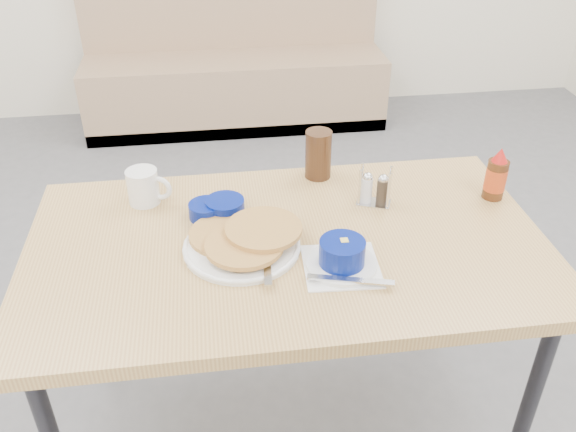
{
  "coord_description": "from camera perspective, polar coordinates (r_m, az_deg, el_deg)",
  "views": [
    {
      "loc": [
        -0.18,
        -1.07,
        1.72
      ],
      "look_at": [
        0.01,
        0.28,
        0.82
      ],
      "focal_mm": 38.0,
      "sensor_mm": 36.0,
      "label": 1
    }
  ],
  "objects": [
    {
      "name": "creamer_bowl",
      "position": [
        1.74,
        -7.67,
        0.51
      ],
      "size": [
        0.1,
        0.1,
        0.04
      ],
      "rotation": [
        0.0,
        0.0,
        0.3
      ],
      "color": "navy",
      "rests_on": "dining_table"
    },
    {
      "name": "butter_bowl",
      "position": [
        1.75,
        -5.91,
        0.79
      ],
      "size": [
        0.11,
        0.11,
        0.05
      ],
      "rotation": [
        0.0,
        0.0,
        -0.19
      ],
      "color": "navy",
      "rests_on": "dining_table"
    },
    {
      "name": "coffee_mug",
      "position": [
        1.83,
        -13.28,
        2.72
      ],
      "size": [
        0.13,
        0.09,
        0.1
      ],
      "rotation": [
        0.0,
        0.0,
        -0.34
      ],
      "color": "white",
      "rests_on": "dining_table"
    },
    {
      "name": "grits_setting",
      "position": [
        1.54,
        5.08,
        -3.79
      ],
      "size": [
        0.21,
        0.21,
        0.08
      ],
      "rotation": [
        0.0,
        0.0,
        -0.05
      ],
      "color": "white",
      "rests_on": "dining_table"
    },
    {
      "name": "syrup_bottle",
      "position": [
        1.9,
        18.89,
        3.51
      ],
      "size": [
        0.06,
        0.06,
        0.16
      ],
      "rotation": [
        0.0,
        0.0,
        -0.02
      ],
      "color": "#47230F",
      "rests_on": "dining_table"
    },
    {
      "name": "dining_table",
      "position": [
        1.68,
        -0.03,
        -4.08
      ],
      "size": [
        1.4,
        0.8,
        0.76
      ],
      "color": "tan",
      "rests_on": "ground"
    },
    {
      "name": "pancake_plate",
      "position": [
        1.61,
        -4.19,
        -2.37
      ],
      "size": [
        0.32,
        0.33,
        0.06
      ],
      "rotation": [
        0.0,
        0.0,
        -0.38
      ],
      "color": "white",
      "rests_on": "dining_table"
    },
    {
      "name": "sugar_wrapper",
      "position": [
        1.52,
        -1.9,
        -5.82
      ],
      "size": [
        0.04,
        0.04,
        0.0
      ],
      "primitive_type": "cube",
      "rotation": [
        0.0,
        0.0,
        0.48
      ],
      "color": "#F26950",
      "rests_on": "dining_table"
    },
    {
      "name": "condiment_caddy",
      "position": [
        1.8,
        8.09,
        2.3
      ],
      "size": [
        0.11,
        0.09,
        0.12
      ],
      "rotation": [
        0.0,
        0.0,
        -0.37
      ],
      "color": "silver",
      "rests_on": "dining_table"
    },
    {
      "name": "amber_tumbler",
      "position": [
        1.91,
        2.85,
        5.79
      ],
      "size": [
        0.11,
        0.11,
        0.15
      ],
      "primitive_type": "cylinder",
      "rotation": [
        0.0,
        0.0,
        0.4
      ],
      "color": "#382111",
      "rests_on": "dining_table"
    },
    {
      "name": "booth_bench",
      "position": [
        4.1,
        -5.03,
        13.63
      ],
      "size": [
        1.9,
        0.56,
        1.22
      ],
      "color": "tan",
      "rests_on": "ground"
    }
  ]
}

